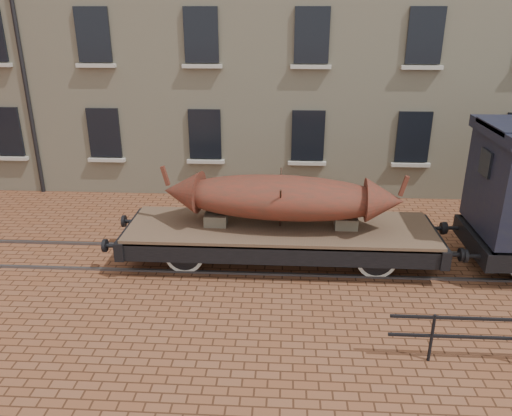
{
  "coord_description": "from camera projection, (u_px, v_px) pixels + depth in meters",
  "views": [
    {
      "loc": [
        0.2,
        -11.64,
        6.13
      ],
      "look_at": [
        -0.5,
        0.5,
        1.3
      ],
      "focal_mm": 35.0,
      "sensor_mm": 36.0,
      "label": 1
    }
  ],
  "objects": [
    {
      "name": "flatcar_wagon",
      "position": [
        280.0,
        233.0,
        12.76
      ],
      "size": [
        8.72,
        2.36,
        1.32
      ],
      "color": "brown",
      "rests_on": "ground"
    },
    {
      "name": "rail_track",
      "position": [
        274.0,
        260.0,
        13.06
      ],
      "size": [
        30.0,
        1.52,
        0.06
      ],
      "color": "#59595E",
      "rests_on": "ground"
    },
    {
      "name": "ground",
      "position": [
        274.0,
        261.0,
        13.07
      ],
      "size": [
        90.0,
        90.0,
        0.0
      ],
      "primitive_type": "plane",
      "color": "brown"
    },
    {
      "name": "iron_boat",
      "position": [
        281.0,
        197.0,
        12.4
      ],
      "size": [
        6.08,
        2.05,
        1.48
      ],
      "color": "maroon",
      "rests_on": "flatcar_wagon"
    }
  ]
}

